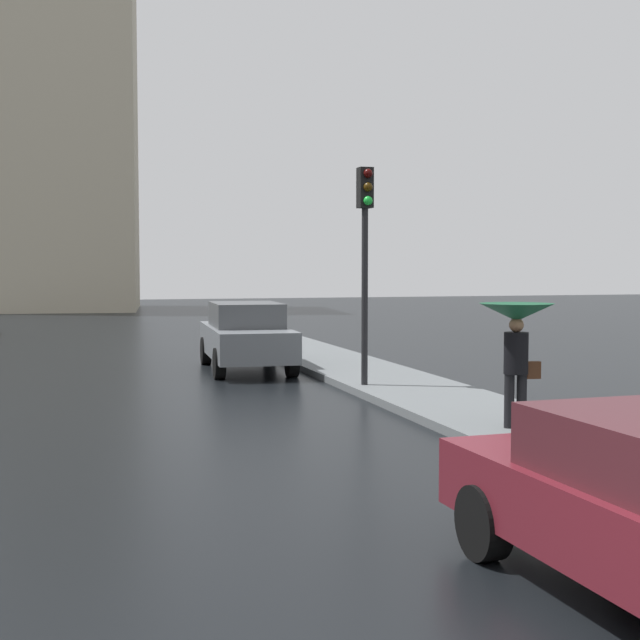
{
  "coord_description": "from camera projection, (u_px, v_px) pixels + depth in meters",
  "views": [
    {
      "loc": [
        -1.11,
        -3.64,
        2.38
      ],
      "look_at": [
        2.5,
        8.77,
        1.59
      ],
      "focal_mm": 49.77,
      "sensor_mm": 36.0,
      "label": 1
    }
  ],
  "objects": [
    {
      "name": "distant_tower",
      "position": [
        57.0,
        139.0,
        47.77
      ],
      "size": [
        9.28,
        9.37,
        18.48
      ],
      "color": "#B2A88E",
      "rests_on": "ground"
    },
    {
      "name": "traffic_light",
      "position": [
        365.0,
        234.0,
        16.5
      ],
      "size": [
        0.26,
        0.39,
        4.06
      ],
      "color": "black",
      "rests_on": "sidewalk_strip"
    },
    {
      "name": "pedestrian_with_umbrella_far",
      "position": [
        517.0,
        328.0,
        12.18
      ],
      "size": [
        1.02,
        1.02,
        1.72
      ],
      "rotation": [
        0.0,
        0.0,
        3.02
      ],
      "color": "black",
      "rests_on": "sidewalk_strip"
    },
    {
      "name": "car_grey_mid_road",
      "position": [
        246.0,
        335.0,
        20.11
      ],
      "size": [
        1.97,
        4.45,
        1.54
      ],
      "rotation": [
        0.0,
        0.0,
        -0.06
      ],
      "color": "slate",
      "rests_on": "ground"
    }
  ]
}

